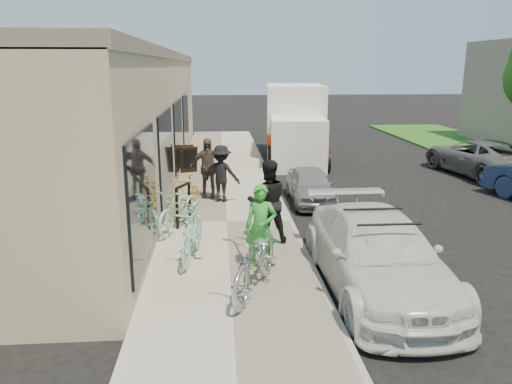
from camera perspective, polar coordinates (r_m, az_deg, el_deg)
name	(u,v)px	position (r m, az deg, el deg)	size (l,w,h in m)	color
ground	(338,275)	(9.52, 9.30, -9.37)	(120.00, 120.00, 0.00)	black
sidewalk	(227,224)	(12.05, -3.35, -3.72)	(3.00, 34.00, 0.15)	#AAA699
curb	(291,223)	(12.17, 3.98, -3.59)	(0.12, 34.00, 0.13)	gray
storefront	(123,119)	(16.82, -15.01, 8.08)	(3.60, 20.00, 4.22)	tan
bike_rack	(183,200)	(11.72, -8.32, -0.97)	(0.32, 0.65, 0.98)	black
sandwich_board	(188,159)	(17.66, -7.74, 3.78)	(0.71, 0.71, 0.92)	black
sedan_white	(377,254)	(8.82, 13.68, -6.90)	(1.91, 4.58, 1.36)	silver
sedan_silver	(310,185)	(14.18, 6.24, 0.75)	(1.18, 2.94, 1.00)	gray
moving_truck	(295,126)	(21.02, 4.47, 7.49)	(2.87, 6.32, 3.01)	white
far_car_gray	(479,157)	(19.46, 24.15, 3.67)	(2.12, 4.59, 1.28)	#545659
tandem_bike	(256,261)	(8.20, -0.01, -7.88)	(0.72, 2.07, 1.09)	#B4B4B6
woman_rider	(261,227)	(9.06, 0.55, -4.06)	(0.58, 0.38, 1.58)	green
man_standing	(268,202)	(10.40, 1.33, -1.10)	(0.86, 0.67, 1.77)	black
cruiser_bike_a	(192,233)	(9.64, -7.32, -4.64)	(0.50, 1.77, 1.06)	#90D6C0
cruiser_bike_b	(179,208)	(11.43, -8.76, -1.83)	(0.67, 1.92, 1.01)	#90D6C0
cruiser_bike_c	(186,195)	(12.65, -8.01, -0.29)	(0.46, 1.64, 0.98)	gold
bystander_a	(222,173)	(13.65, -3.96, 2.12)	(1.01, 0.58, 1.56)	black
bystander_b	(207,168)	(14.11, -5.58, 2.77)	(0.99, 0.41, 1.70)	brown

